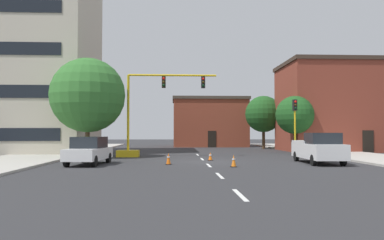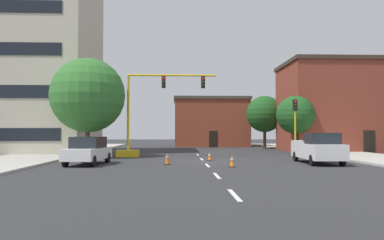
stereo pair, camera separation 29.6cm
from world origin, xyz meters
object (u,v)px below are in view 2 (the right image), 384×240
(pickup_truck_white, at_px, (317,148))
(traffic_cone_roadside_b, at_px, (232,161))
(traffic_signal_gantry, at_px, (140,130))
(traffic_cone_roadside_a, at_px, (210,156))
(tree_right_mid, at_px, (295,115))
(tree_right_far, at_px, (265,114))
(traffic_light_pole_right, at_px, (295,114))
(tree_left_near, at_px, (88,95))
(sedan_white_near_left, at_px, (88,150))
(traffic_cone_roadside_c, at_px, (167,159))

(pickup_truck_white, bearing_deg, traffic_cone_roadside_b, -158.75)
(traffic_signal_gantry, distance_m, traffic_cone_roadside_a, 7.17)
(traffic_cone_roadside_a, bearing_deg, tree_right_mid, 45.24)
(traffic_signal_gantry, distance_m, tree_right_far, 19.86)
(traffic_signal_gantry, bearing_deg, traffic_light_pole_right, 1.34)
(tree_right_mid, relative_size, pickup_truck_white, 1.01)
(tree_left_near, bearing_deg, traffic_cone_roadside_a, -21.48)
(sedan_white_near_left, distance_m, traffic_cone_roadside_c, 4.99)
(tree_right_mid, distance_m, tree_left_near, 19.45)
(traffic_light_pole_right, bearing_deg, tree_left_near, -176.93)
(sedan_white_near_left, bearing_deg, traffic_cone_roadside_a, 21.58)
(tree_left_near, bearing_deg, tree_right_far, 39.94)
(tree_left_near, relative_size, pickup_truck_white, 1.46)
(tree_left_near, bearing_deg, traffic_signal_gantry, 8.43)
(tree_right_mid, bearing_deg, traffic_signal_gantry, -161.59)
(tree_right_far, bearing_deg, traffic_cone_roadside_a, -113.93)
(sedan_white_near_left, bearing_deg, traffic_signal_gantry, 71.26)
(tree_right_far, distance_m, traffic_cone_roadside_c, 24.98)
(traffic_signal_gantry, distance_m, tree_right_mid, 15.31)
(tree_left_near, relative_size, traffic_cone_roadside_b, 11.13)
(traffic_cone_roadside_c, bearing_deg, pickup_truck_white, 2.77)
(traffic_signal_gantry, relative_size, traffic_cone_roadside_a, 13.53)
(traffic_cone_roadside_a, relative_size, traffic_cone_roadside_c, 0.80)
(tree_right_mid, bearing_deg, traffic_light_pole_right, -107.59)
(tree_left_near, relative_size, traffic_cone_roadside_a, 13.21)
(traffic_light_pole_right, height_order, pickup_truck_white, traffic_light_pole_right)
(traffic_cone_roadside_b, bearing_deg, traffic_cone_roadside_a, 99.67)
(tree_left_near, relative_size, traffic_cone_roadside_c, 10.61)
(tree_right_mid, xyz_separation_m, sedan_white_near_left, (-17.00, -12.30, -2.79))
(pickup_truck_white, relative_size, sedan_white_near_left, 1.17)
(sedan_white_near_left, xyz_separation_m, traffic_cone_roadside_b, (8.78, -2.02, -0.54))
(traffic_signal_gantry, xyz_separation_m, traffic_cone_roadside_c, (2.42, -7.69, -1.82))
(pickup_truck_white, distance_m, traffic_cone_roadside_b, 6.36)
(tree_right_mid, xyz_separation_m, tree_right_far, (-0.82, 9.48, 0.53))
(traffic_signal_gantry, height_order, tree_left_near, tree_left_near)
(sedan_white_near_left, bearing_deg, traffic_cone_roadside_c, -2.28)
(tree_right_mid, xyz_separation_m, traffic_cone_roadside_a, (-9.10, -9.18, -3.39))
(tree_right_mid, bearing_deg, traffic_cone_roadside_a, -134.76)
(traffic_cone_roadside_b, height_order, traffic_cone_roadside_c, traffic_cone_roadside_c)
(sedan_white_near_left, bearing_deg, tree_right_mid, 35.89)
(pickup_truck_white, height_order, sedan_white_near_left, pickup_truck_white)
(tree_right_mid, height_order, pickup_truck_white, tree_right_mid)
(tree_right_mid, distance_m, sedan_white_near_left, 21.17)
(sedan_white_near_left, height_order, traffic_cone_roadside_a, sedan_white_near_left)
(traffic_signal_gantry, xyz_separation_m, tree_right_far, (13.64, 14.29, 2.02))
(pickup_truck_white, bearing_deg, traffic_signal_gantry, 149.26)
(traffic_signal_gantry, relative_size, sedan_white_near_left, 1.76)
(tree_left_near, xyz_separation_m, pickup_truck_white, (16.30, -6.60, -4.02))
(tree_left_near, distance_m, sedan_white_near_left, 8.17)
(traffic_signal_gantry, xyz_separation_m, sedan_white_near_left, (-2.54, -7.49, -1.30))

